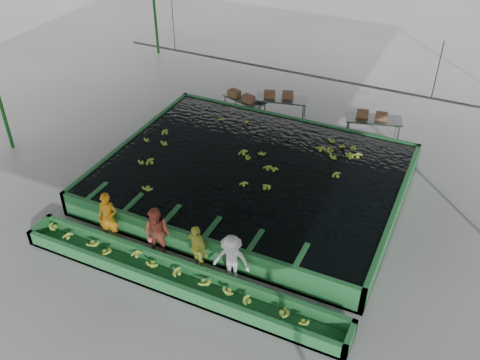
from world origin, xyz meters
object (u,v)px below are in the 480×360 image
at_px(box_stack_left, 241,99).
at_px(worker_d, 231,260).
at_px(packing_table_right, 372,129).
at_px(packing_table_mid, 281,108).
at_px(box_stack_mid, 279,97).
at_px(flotation_tank, 252,178).
at_px(worker_c, 197,248).
at_px(sorting_trough, 178,278).
at_px(box_stack_right, 372,118).
at_px(packing_table_left, 245,108).
at_px(worker_a, 108,218).
at_px(worker_b, 157,234).

bearing_deg(box_stack_left, worker_d, -66.48).
bearing_deg(packing_table_right, packing_table_mid, 178.63).
distance_m(box_stack_left, box_stack_mid, 1.58).
height_order(flotation_tank, box_stack_left, box_stack_left).
distance_m(packing_table_mid, packing_table_right, 3.95).
xyz_separation_m(worker_c, packing_table_mid, (-1.16, 9.46, -0.31)).
relative_size(flotation_tank, sorting_trough, 1.00).
distance_m(worker_d, box_stack_right, 9.51).
relative_size(worker_c, box_stack_left, 1.25).
xyz_separation_m(packing_table_left, box_stack_right, (5.32, 0.40, 0.55)).
relative_size(flotation_tank, worker_c, 6.26).
bearing_deg(worker_a, sorting_trough, -31.48).
relative_size(packing_table_right, box_stack_left, 1.69).
relative_size(worker_a, packing_table_left, 0.91).
bearing_deg(packing_table_left, packing_table_mid, 17.97).
xyz_separation_m(worker_b, worker_c, (1.30, 0.00, -0.07)).
relative_size(worker_d, packing_table_left, 0.86).
height_order(packing_table_right, box_stack_mid, box_stack_mid).
bearing_deg(worker_a, worker_c, -15.87).
bearing_deg(sorting_trough, worker_a, 164.39).
relative_size(sorting_trough, box_stack_mid, 8.10).
relative_size(packing_table_mid, box_stack_right, 1.83).
bearing_deg(box_stack_mid, packing_table_right, -1.22).
bearing_deg(worker_b, box_stack_mid, 81.30).
xyz_separation_m(worker_a, worker_c, (3.05, 0.00, -0.06)).
distance_m(flotation_tank, worker_d, 4.50).
height_order(sorting_trough, box_stack_mid, box_stack_mid).
bearing_deg(worker_d, sorting_trough, -157.88).
distance_m(worker_b, box_stack_left, 9.01).
height_order(worker_a, worker_d, worker_a).
relative_size(worker_d, box_stack_left, 1.27).
relative_size(packing_table_left, packing_table_mid, 0.87).
distance_m(worker_b, worker_d, 2.40).
relative_size(sorting_trough, box_stack_right, 8.46).
bearing_deg(packing_table_mid, box_stack_left, -160.48).
bearing_deg(sorting_trough, packing_table_mid, 95.41).
bearing_deg(packing_table_mid, box_stack_right, -1.19).
bearing_deg(packing_table_mid, flotation_tank, -79.33).
distance_m(worker_a, worker_c, 3.06).
height_order(packing_table_right, box_stack_left, box_stack_left).
xyz_separation_m(sorting_trough, packing_table_left, (-2.45, 9.78, 0.18)).
bearing_deg(packing_table_left, packing_table_right, 4.06).
bearing_deg(worker_b, worker_c, -8.66).
relative_size(packing_table_left, box_stack_mid, 1.52).
xyz_separation_m(packing_table_mid, packing_table_right, (3.95, -0.09, -0.00)).
distance_m(worker_b, packing_table_right, 10.22).
distance_m(sorting_trough, worker_b, 1.50).
xyz_separation_m(sorting_trough, worker_b, (-1.11, 0.80, 0.61)).
bearing_deg(worker_b, box_stack_left, 90.72).
xyz_separation_m(worker_d, packing_table_left, (-3.74, 8.98, -0.38)).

